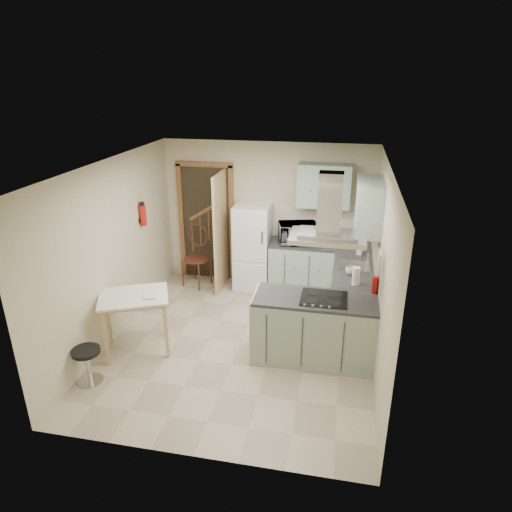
% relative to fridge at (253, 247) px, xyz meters
% --- Properties ---
extents(floor, '(4.20, 4.20, 0.00)m').
position_rel_fridge_xyz_m(floor, '(0.20, -1.80, -0.75)').
color(floor, '#B7A68E').
rests_on(floor, ground).
extents(ceiling, '(4.20, 4.20, 0.00)m').
position_rel_fridge_xyz_m(ceiling, '(0.20, -1.80, 1.75)').
color(ceiling, silver).
rests_on(ceiling, back_wall).
extents(back_wall, '(3.60, 0.00, 3.60)m').
position_rel_fridge_xyz_m(back_wall, '(0.20, 0.30, 0.50)').
color(back_wall, '#C2B796').
rests_on(back_wall, floor).
extents(left_wall, '(0.00, 4.20, 4.20)m').
position_rel_fridge_xyz_m(left_wall, '(-1.60, -1.80, 0.50)').
color(left_wall, '#C2B796').
rests_on(left_wall, floor).
extents(right_wall, '(0.00, 4.20, 4.20)m').
position_rel_fridge_xyz_m(right_wall, '(2.00, -1.80, 0.50)').
color(right_wall, '#C2B796').
rests_on(right_wall, floor).
extents(doorway, '(1.10, 0.12, 2.10)m').
position_rel_fridge_xyz_m(doorway, '(-0.90, 0.27, 0.30)').
color(doorway, brown).
rests_on(doorway, floor).
extents(fridge, '(0.60, 0.60, 1.50)m').
position_rel_fridge_xyz_m(fridge, '(0.00, 0.00, 0.00)').
color(fridge, white).
rests_on(fridge, floor).
extents(counter_back, '(1.08, 0.60, 0.90)m').
position_rel_fridge_xyz_m(counter_back, '(0.86, 0.00, -0.30)').
color(counter_back, '#9EB2A0').
rests_on(counter_back, floor).
extents(counter_right, '(0.60, 1.95, 0.90)m').
position_rel_fridge_xyz_m(counter_right, '(1.70, -0.68, -0.30)').
color(counter_right, '#9EB2A0').
rests_on(counter_right, floor).
extents(splashback, '(1.68, 0.02, 0.50)m').
position_rel_fridge_xyz_m(splashback, '(1.16, 0.29, 0.40)').
color(splashback, beige).
rests_on(splashback, counter_back).
extents(wall_cabinet_back, '(0.85, 0.35, 0.70)m').
position_rel_fridge_xyz_m(wall_cabinet_back, '(1.15, 0.12, 1.10)').
color(wall_cabinet_back, '#9EB2A0').
rests_on(wall_cabinet_back, back_wall).
extents(wall_cabinet_right, '(0.35, 0.90, 0.70)m').
position_rel_fridge_xyz_m(wall_cabinet_right, '(1.82, -0.95, 1.10)').
color(wall_cabinet_right, '#9EB2A0').
rests_on(wall_cabinet_right, right_wall).
extents(peninsula, '(1.55, 0.65, 0.90)m').
position_rel_fridge_xyz_m(peninsula, '(1.22, -1.98, -0.30)').
color(peninsula, '#9EB2A0').
rests_on(peninsula, floor).
extents(hob, '(0.58, 0.50, 0.01)m').
position_rel_fridge_xyz_m(hob, '(1.32, -1.98, 0.16)').
color(hob, black).
rests_on(hob, peninsula).
extents(extractor_hood, '(0.90, 0.55, 0.10)m').
position_rel_fridge_xyz_m(extractor_hood, '(1.32, -1.98, 0.97)').
color(extractor_hood, silver).
rests_on(extractor_hood, ceiling).
extents(sink, '(0.45, 0.40, 0.01)m').
position_rel_fridge_xyz_m(sink, '(1.70, -0.85, 0.16)').
color(sink, silver).
rests_on(sink, counter_right).
extents(fire_extinguisher, '(0.10, 0.10, 0.32)m').
position_rel_fridge_xyz_m(fire_extinguisher, '(-1.54, -0.90, 0.75)').
color(fire_extinguisher, '#B2140F').
rests_on(fire_extinguisher, left_wall).
extents(drop_leaf_table, '(1.08, 0.97, 0.83)m').
position_rel_fridge_xyz_m(drop_leaf_table, '(-1.14, -2.24, -0.34)').
color(drop_leaf_table, '#D5A883').
rests_on(drop_leaf_table, floor).
extents(bentwood_chair, '(0.56, 0.56, 1.00)m').
position_rel_fridge_xyz_m(bentwood_chair, '(-0.99, -0.12, -0.25)').
color(bentwood_chair, '#432416').
rests_on(bentwood_chair, floor).
extents(stool, '(0.36, 0.36, 0.46)m').
position_rel_fridge_xyz_m(stool, '(-1.43, -3.01, -0.52)').
color(stool, black).
rests_on(stool, floor).
extents(microwave, '(0.69, 0.55, 0.34)m').
position_rel_fridge_xyz_m(microwave, '(0.76, -0.03, 0.32)').
color(microwave, black).
rests_on(microwave, counter_back).
extents(kettle, '(0.14, 0.14, 0.19)m').
position_rel_fridge_xyz_m(kettle, '(1.25, -0.01, 0.25)').
color(kettle, white).
rests_on(kettle, counter_back).
extents(cereal_box, '(0.12, 0.21, 0.30)m').
position_rel_fridge_xyz_m(cereal_box, '(1.09, 0.19, 0.30)').
color(cereal_box, '#D34418').
rests_on(cereal_box, counter_back).
extents(soap_bottle, '(0.10, 0.11, 0.18)m').
position_rel_fridge_xyz_m(soap_bottle, '(1.78, -0.37, 0.24)').
color(soap_bottle, '#B1AFBB').
rests_on(soap_bottle, counter_right).
extents(paper_towel, '(0.13, 0.13, 0.26)m').
position_rel_fridge_xyz_m(paper_towel, '(1.71, -1.48, 0.28)').
color(paper_towel, white).
rests_on(paper_towel, counter_right).
extents(cup, '(0.14, 0.14, 0.11)m').
position_rel_fridge_xyz_m(cup, '(1.65, -1.16, 0.20)').
color(cup, silver).
rests_on(cup, counter_right).
extents(red_bottle, '(0.09, 0.09, 0.23)m').
position_rel_fridge_xyz_m(red_bottle, '(1.95, -1.68, 0.26)').
color(red_bottle, '#A7120E').
rests_on(red_bottle, peninsula).
extents(book, '(0.23, 0.27, 0.11)m').
position_rel_fridge_xyz_m(book, '(-1.00, -2.22, 0.13)').
color(book, maroon).
rests_on(book, drop_leaf_table).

